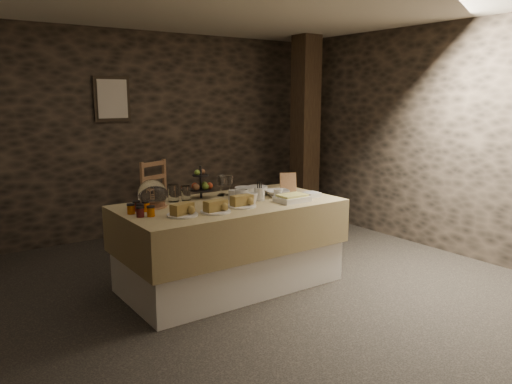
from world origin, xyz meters
TOP-DOWN VIEW (x-y plane):
  - ground_plane at (0.00, 0.00)m, footprint 5.50×5.00m
  - room_shell at (0.00, 0.00)m, footprint 5.52×5.02m
  - buffet_table at (0.12, 0.20)m, footprint 2.04×1.08m
  - chair at (0.33, 2.14)m, footprint 0.58×0.57m
  - timber_column at (2.32, 1.69)m, footprint 0.30×0.30m
  - framed_picture at (-0.15, 2.47)m, footprint 0.45×0.04m
  - plate_stack_a at (0.38, 0.33)m, footprint 0.19×0.19m
  - plate_stack_b at (0.56, 0.37)m, footprint 0.20×0.20m
  - cutlery_holder at (0.40, 0.12)m, footprint 0.10×0.10m
  - cup_a at (0.27, 0.22)m, footprint 0.15×0.15m
  - cup_b at (0.26, 0.03)m, footprint 0.13×0.13m
  - mug_c at (0.21, 0.28)m, footprint 0.09×0.09m
  - mug_d at (0.61, 0.10)m, footprint 0.08×0.08m
  - bowl at (0.68, 0.20)m, footprint 0.31×0.31m
  - cake_dome at (-0.54, 0.43)m, footprint 0.26×0.26m
  - fruit_stand at (0.01, 0.53)m, footprint 0.22×0.22m
  - bread_platter_left at (-0.48, -0.02)m, footprint 0.26×0.26m
  - bread_platter_center at (-0.19, -0.07)m, footprint 0.26×0.26m
  - bread_platter_right at (0.11, -0.01)m, footprint 0.26×0.26m
  - jam_jars at (-0.74, 0.24)m, footprint 0.20×0.32m
  - tart_dish at (0.62, -0.10)m, footprint 0.30×0.22m
  - square_dish at (0.92, -0.04)m, footprint 0.14×0.14m
  - menu_frame at (0.90, 0.30)m, footprint 0.18×0.14m
  - storage_jar_a at (-0.28, 0.55)m, footprint 0.10×0.10m
  - storage_jar_b at (-0.17, 0.52)m, footprint 0.09×0.09m

SIDE VIEW (x-z plane):
  - ground_plane at x=0.00m, z-range -0.01..0.01m
  - chair at x=0.33m, z-range 0.05..0.81m
  - buffet_table at x=0.12m, z-range 0.06..0.87m
  - square_dish at x=0.92m, z-range 0.81..0.85m
  - bowl at x=0.68m, z-range 0.81..0.87m
  - tart_dish at x=0.62m, z-range 0.81..0.88m
  - jam_jars at x=-0.74m, z-range 0.81..0.88m
  - bread_platter_left at x=-0.48m, z-range 0.79..0.90m
  - bread_platter_center at x=-0.19m, z-range 0.79..0.90m
  - bread_platter_right at x=0.11m, z-range 0.79..0.90m
  - plate_stack_b at x=0.56m, z-range 0.81..0.89m
  - mug_d at x=0.61m, z-range 0.81..0.90m
  - mug_c at x=0.21m, z-range 0.81..0.90m
  - plate_stack_a at x=0.38m, z-range 0.81..0.91m
  - cup_b at x=0.26m, z-range 0.81..0.91m
  - cup_a at x=0.27m, z-range 0.81..0.91m
  - cutlery_holder at x=0.40m, z-range 0.81..0.93m
  - storage_jar_b at x=-0.17m, z-range 0.81..0.95m
  - storage_jar_a at x=-0.28m, z-range 0.81..0.97m
  - menu_frame at x=0.90m, z-range 0.79..1.01m
  - cake_dome at x=-0.54m, z-range 0.78..1.04m
  - fruit_stand at x=0.01m, z-range 0.77..1.09m
  - timber_column at x=2.32m, z-range 0.00..2.60m
  - room_shell at x=0.00m, z-range 0.26..2.86m
  - framed_picture at x=-0.15m, z-range 1.47..2.02m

